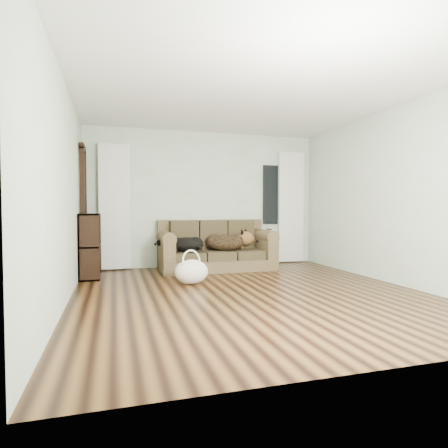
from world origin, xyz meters
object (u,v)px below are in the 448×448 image
object	(u,v)px
sofa	(217,245)
dog_black_lab	(184,244)
tote_bag	(191,273)
bookshelf	(90,246)
dog_shepherd	(227,243)

from	to	relation	value
sofa	dog_black_lab	distance (m)	0.61
dog_black_lab	tote_bag	xyz separation A→B (m)	(-0.10, -1.14, -0.32)
bookshelf	tote_bag	bearing A→B (deg)	-32.63
dog_black_lab	tote_bag	size ratio (longest dim) A/B	1.26
dog_black_lab	dog_shepherd	size ratio (longest dim) A/B	0.86
bookshelf	dog_shepherd	bearing A→B (deg)	5.60
dog_shepherd	bookshelf	bearing A→B (deg)	31.31
bookshelf	dog_black_lab	bearing A→B (deg)	6.41
tote_bag	bookshelf	size ratio (longest dim) A/B	0.48
dog_black_lab	dog_shepherd	world-z (taller)	dog_shepherd
dog_black_lab	sofa	bearing A→B (deg)	39.85
dog_black_lab	bookshelf	bearing A→B (deg)	-141.68
dog_black_lab	tote_bag	distance (m)	1.19
sofa	dog_black_lab	xyz separation A→B (m)	(-0.61, -0.06, 0.03)
dog_shepherd	tote_bag	bearing A→B (deg)	80.33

